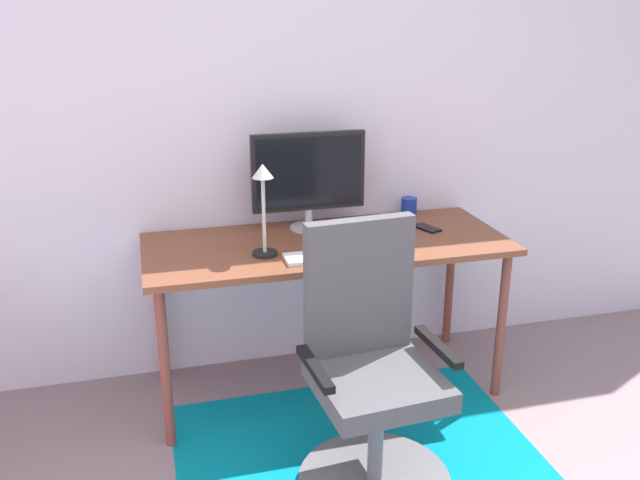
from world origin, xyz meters
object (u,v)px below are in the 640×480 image
(keyboard, at_px, (334,255))
(office_chair, at_px, (371,394))
(desk_lamp, at_px, (263,196))
(monitor, at_px, (309,175))
(coffee_cup, at_px, (409,207))
(desk, at_px, (327,255))
(cell_phone, at_px, (427,228))
(computer_mouse, at_px, (399,244))

(keyboard, distance_m, office_chair, 0.64)
(desk_lamp, bearing_deg, keyboard, -20.57)
(monitor, bearing_deg, keyboard, -88.67)
(keyboard, xyz_separation_m, coffee_cup, (0.54, 0.48, 0.04))
(keyboard, distance_m, coffee_cup, 0.72)
(desk, xyz_separation_m, coffee_cup, (0.51, 0.27, 0.12))
(cell_phone, xyz_separation_m, office_chair, (-0.54, -0.77, -0.38))
(desk_lamp, bearing_deg, desk, 18.56)
(computer_mouse, bearing_deg, monitor, 130.98)
(monitor, relative_size, computer_mouse, 5.27)
(keyboard, bearing_deg, office_chair, -89.56)
(keyboard, relative_size, cell_phone, 3.07)
(keyboard, relative_size, office_chair, 0.41)
(cell_phone, relative_size, office_chair, 0.13)
(desk, bearing_deg, keyboard, -97.29)
(monitor, xyz_separation_m, keyboard, (0.01, -0.41, -0.26))
(computer_mouse, bearing_deg, desk, 149.01)
(desk, relative_size, cell_phone, 11.94)
(computer_mouse, distance_m, office_chair, 0.74)
(keyboard, relative_size, computer_mouse, 4.13)
(desk, height_order, computer_mouse, computer_mouse)
(monitor, distance_m, computer_mouse, 0.55)
(monitor, bearing_deg, cell_phone, -15.60)
(computer_mouse, bearing_deg, office_chair, -119.41)
(coffee_cup, bearing_deg, office_chair, -118.30)
(computer_mouse, bearing_deg, cell_phone, 43.49)
(desk_lamp, bearing_deg, computer_mouse, -6.52)
(desk, relative_size, office_chair, 1.58)
(cell_phone, height_order, office_chair, office_chair)
(monitor, height_order, keyboard, monitor)
(coffee_cup, relative_size, office_chair, 0.09)
(desk, distance_m, keyboard, 0.23)
(keyboard, height_order, desk_lamp, desk_lamp)
(keyboard, bearing_deg, desk, 82.71)
(monitor, relative_size, office_chair, 0.52)
(desk, height_order, desk_lamp, desk_lamp)
(computer_mouse, distance_m, desk_lamp, 0.65)
(coffee_cup, height_order, cell_phone, coffee_cup)
(computer_mouse, height_order, office_chair, office_chair)
(desk_lamp, bearing_deg, office_chair, -65.08)
(desk, relative_size, desk_lamp, 4.11)
(office_chair, bearing_deg, monitor, 86.41)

